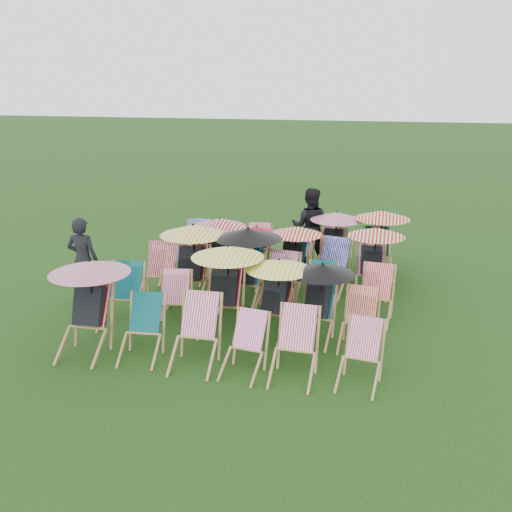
% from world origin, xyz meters
% --- Properties ---
extents(ground, '(100.00, 100.00, 0.00)m').
position_xyz_m(ground, '(0.00, 0.00, 0.00)').
color(ground, black).
rests_on(ground, ground).
extents(deckchair_0, '(1.20, 1.26, 1.42)m').
position_xyz_m(deckchair_0, '(-2.08, -2.26, 0.75)').
color(deckchair_0, '#A57A4D').
rests_on(deckchair_0, ground).
extents(deckchair_1, '(0.67, 0.88, 0.90)m').
position_xyz_m(deckchair_1, '(-1.22, -2.23, 0.45)').
color(deckchair_1, '#A57A4D').
rests_on(deckchair_1, ground).
extents(deckchair_2, '(0.68, 0.93, 0.99)m').
position_xyz_m(deckchair_2, '(-0.37, -2.28, 0.49)').
color(deckchair_2, '#A57A4D').
rests_on(deckchair_2, ground).
extents(deckchair_3, '(0.65, 0.83, 0.83)m').
position_xyz_m(deckchair_3, '(0.38, -2.34, 0.41)').
color(deckchair_3, '#A57A4D').
rests_on(deckchair_3, ground).
extents(deckchair_4, '(0.65, 0.89, 0.94)m').
position_xyz_m(deckchair_4, '(1.08, -2.31, 0.47)').
color(deckchair_4, '#A57A4D').
rests_on(deckchair_4, ground).
extents(deckchair_5, '(0.66, 0.85, 0.85)m').
position_xyz_m(deckchair_5, '(1.99, -2.28, 0.42)').
color(deckchair_5, '#A57A4D').
rests_on(deckchair_5, ground).
extents(deckchair_6, '(0.73, 0.96, 0.99)m').
position_xyz_m(deckchair_6, '(-2.07, -1.16, 0.49)').
color(deckchair_6, '#A57A4D').
rests_on(deckchair_6, ground).
extents(deckchair_7, '(0.72, 0.90, 0.88)m').
position_xyz_m(deckchair_7, '(-1.18, -1.04, 0.44)').
color(deckchair_7, '#A57A4D').
rests_on(deckchair_7, ground).
extents(deckchair_8, '(1.19, 1.25, 1.41)m').
position_xyz_m(deckchair_8, '(-0.32, -0.99, 0.75)').
color(deckchair_8, '#A57A4D').
rests_on(deckchair_8, ground).
extents(deckchair_9, '(1.07, 1.14, 1.27)m').
position_xyz_m(deckchair_9, '(0.53, -1.02, 0.67)').
color(deckchair_9, '#A57A4D').
rests_on(deckchair_9, ground).
extents(deckchair_10, '(1.04, 1.10, 1.23)m').
position_xyz_m(deckchair_10, '(1.23, -1.00, 0.65)').
color(deckchair_10, '#A57A4D').
rests_on(deckchair_10, ground).
extents(deckchair_11, '(0.65, 0.85, 0.88)m').
position_xyz_m(deckchair_11, '(1.90, -1.14, 0.44)').
color(deckchair_11, '#A57A4D').
rests_on(deckchair_11, ground).
extents(deckchair_12, '(0.74, 0.99, 1.03)m').
position_xyz_m(deckchair_12, '(-1.89, 0.02, 0.51)').
color(deckchair_12, '#A57A4D').
rests_on(deckchair_12, ground).
extents(deckchair_13, '(1.22, 1.27, 1.45)m').
position_xyz_m(deckchair_13, '(-1.28, 0.07, 0.77)').
color(deckchair_13, '#A57A4D').
rests_on(deckchair_13, ground).
extents(deckchair_14, '(1.22, 1.28, 1.45)m').
position_xyz_m(deckchair_14, '(-0.26, 0.09, 0.76)').
color(deckchair_14, '#A57A4D').
rests_on(deckchair_14, ground).
extents(deckchair_15, '(0.79, 1.00, 0.98)m').
position_xyz_m(deckchair_15, '(0.36, 0.11, 0.49)').
color(deckchair_15, '#A57A4D').
rests_on(deckchair_15, ground).
extents(deckchair_16, '(0.61, 0.82, 0.87)m').
position_xyz_m(deckchair_16, '(1.14, 0.08, 0.43)').
color(deckchair_16, '#A57A4D').
rests_on(deckchair_16, ground).
extents(deckchair_17, '(0.69, 0.90, 0.92)m').
position_xyz_m(deckchair_17, '(2.10, -0.03, 0.46)').
color(deckchair_17, '#A57A4D').
rests_on(deckchair_17, ground).
extents(deckchair_18, '(0.78, 0.98, 0.97)m').
position_xyz_m(deckchair_18, '(-1.96, 1.13, 0.48)').
color(deckchair_18, '#A57A4D').
rests_on(deckchair_18, ground).
extents(deckchair_19, '(1.09, 1.16, 1.29)m').
position_xyz_m(deckchair_19, '(-1.14, 1.34, 0.68)').
color(deckchair_19, '#A57A4D').
rests_on(deckchair_19, ground).
extents(deckchair_20, '(1.00, 1.06, 1.19)m').
position_xyz_m(deckchair_20, '(-0.37, 1.28, 0.63)').
color(deckchair_20, '#A57A4D').
rests_on(deckchair_20, ground).
extents(deckchair_21, '(1.05, 1.11, 1.24)m').
position_xyz_m(deckchair_21, '(0.43, 1.24, 0.65)').
color(deckchair_21, '#A57A4D').
rests_on(deckchair_21, ground).
extents(deckchair_22, '(0.84, 1.05, 1.02)m').
position_xyz_m(deckchair_22, '(1.20, 1.13, 0.51)').
color(deckchair_22, '#A57A4D').
rests_on(deckchair_22, ground).
extents(deckchair_23, '(1.09, 1.16, 1.29)m').
position_xyz_m(deckchair_23, '(1.99, 1.27, 0.68)').
color(deckchair_23, '#A57A4D').
rests_on(deckchair_23, ground).
extents(deckchair_24, '(0.76, 0.94, 0.91)m').
position_xyz_m(deckchair_24, '(-1.95, 2.40, 0.46)').
color(deckchair_24, '#A57A4D').
rests_on(deckchair_24, ground).
extents(deckchair_25, '(0.65, 0.84, 0.85)m').
position_xyz_m(deckchair_25, '(-1.23, 2.39, 0.43)').
color(deckchair_25, '#A57A4D').
rests_on(deckchair_25, ground).
extents(deckchair_26, '(0.72, 0.92, 0.92)m').
position_xyz_m(deckchair_26, '(-0.51, 2.33, 0.46)').
color(deckchair_26, '#A57A4D').
rests_on(deckchair_26, ground).
extents(deckchair_27, '(0.60, 0.81, 0.85)m').
position_xyz_m(deckchair_27, '(0.42, 2.29, 0.42)').
color(deckchair_27, '#A57A4D').
rests_on(deckchair_27, ground).
extents(deckchair_28, '(1.10, 1.14, 1.31)m').
position_xyz_m(deckchair_28, '(1.11, 2.37, 0.69)').
color(deckchair_28, '#A57A4D').
rests_on(deckchair_28, ground).
extents(deckchair_29, '(1.16, 1.24, 1.38)m').
position_xyz_m(deckchair_29, '(2.07, 2.44, 0.73)').
color(deckchair_29, '#A57A4D').
rests_on(deckchair_29, ground).
extents(person_left, '(0.59, 0.39, 1.61)m').
position_xyz_m(person_left, '(-3.20, -0.37, 0.81)').
color(person_left, black).
rests_on(person_left, ground).
extents(person_rear, '(0.86, 0.68, 1.72)m').
position_xyz_m(person_rear, '(0.54, 2.88, 0.86)').
color(person_rear, black).
rests_on(person_rear, ground).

